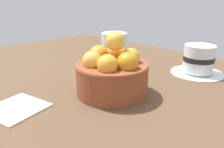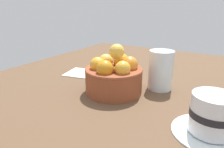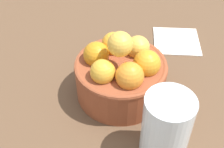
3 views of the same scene
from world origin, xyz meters
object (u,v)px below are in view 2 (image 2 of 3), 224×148
object	(u,v)px
terracotta_bowl	(114,75)
water_glass	(161,70)
folded_napkin	(81,73)
coffee_cup	(212,117)

from	to	relation	value
terracotta_bowl	water_glass	world-z (taller)	terracotta_bowl
terracotta_bowl	folded_napkin	xyz separation A→B (cm)	(8.01, 18.19, -4.51)
coffee_cup	water_glass	world-z (taller)	water_glass
coffee_cup	folded_napkin	size ratio (longest dim) A/B	1.43
coffee_cup	folded_napkin	world-z (taller)	coffee_cup
water_glass	folded_napkin	distance (cm)	28.75
coffee_cup	water_glass	size ratio (longest dim) A/B	1.26
terracotta_bowl	folded_napkin	bearing A→B (deg)	66.22
terracotta_bowl	coffee_cup	size ratio (longest dim) A/B	1.11
folded_napkin	water_glass	bearing A→B (deg)	-87.92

